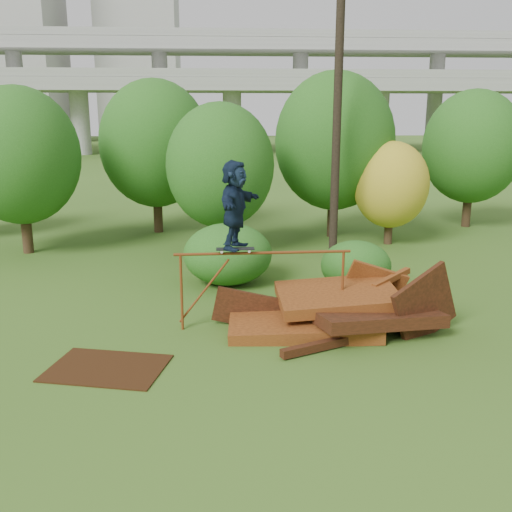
{
  "coord_description": "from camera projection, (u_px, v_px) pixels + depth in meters",
  "views": [
    {
      "loc": [
        -1.6,
        -10.54,
        4.74
      ],
      "look_at": [
        -0.8,
        2.0,
        1.6
      ],
      "focal_mm": 40.0,
      "sensor_mm": 36.0,
      "label": 1
    }
  ],
  "objects": [
    {
      "name": "ground",
      "position": [
        302.0,
        357.0,
        11.45
      ],
      "size": [
        240.0,
        240.0,
        0.0
      ],
      "primitive_type": "plane",
      "color": "#2D5116",
      "rests_on": "ground"
    },
    {
      "name": "scrap_pile",
      "position": [
        335.0,
        312.0,
        12.85
      ],
      "size": [
        5.59,
        2.95,
        1.94
      ],
      "color": "#4B220D",
      "rests_on": "ground"
    },
    {
      "name": "grind_rail",
      "position": [
        263.0,
        269.0,
        12.72
      ],
      "size": [
        3.94,
        0.15,
        1.78
      ],
      "color": "brown",
      "rests_on": "ground"
    },
    {
      "name": "skateboard",
      "position": [
        235.0,
        249.0,
        12.55
      ],
      "size": [
        0.85,
        0.25,
        0.09
      ],
      "rotation": [
        0.0,
        0.0,
        0.02
      ],
      "color": "black",
      "rests_on": "grind_rail"
    },
    {
      "name": "skater",
      "position": [
        235.0,
        205.0,
        12.31
      ],
      "size": [
        1.2,
        1.87,
        1.93
      ],
      "primitive_type": "imported",
      "rotation": [
        0.0,
        0.0,
        1.18
      ],
      "color": "#121F35",
      "rests_on": "skateboard"
    },
    {
      "name": "flat_plate",
      "position": [
        107.0,
        368.0,
        10.9
      ],
      "size": [
        2.46,
        2.0,
        0.03
      ],
      "primitive_type": "cube",
      "rotation": [
        0.0,
        0.0,
        -0.23
      ],
      "color": "black",
      "rests_on": "ground"
    },
    {
      "name": "tree_0",
      "position": [
        19.0,
        156.0,
        19.21
      ],
      "size": [
        4.04,
        4.04,
        5.69
      ],
      "color": "black",
      "rests_on": "ground"
    },
    {
      "name": "tree_1",
      "position": [
        155.0,
        144.0,
        22.7
      ],
      "size": [
        4.4,
        4.4,
        6.12
      ],
      "color": "black",
      "rests_on": "ground"
    },
    {
      "name": "tree_2",
      "position": [
        220.0,
        166.0,
        19.16
      ],
      "size": [
        3.66,
        3.66,
        5.15
      ],
      "color": "black",
      "rests_on": "ground"
    },
    {
      "name": "tree_3",
      "position": [
        334.0,
        142.0,
        21.82
      ],
      "size": [
        4.58,
        4.58,
        6.35
      ],
      "color": "black",
      "rests_on": "ground"
    },
    {
      "name": "tree_4",
      "position": [
        391.0,
        185.0,
        20.87
      ],
      "size": [
        2.76,
        2.76,
        3.8
      ],
      "color": "black",
      "rests_on": "ground"
    },
    {
      "name": "tree_5",
      "position": [
        472.0,
        147.0,
        23.89
      ],
      "size": [
        4.1,
        4.1,
        5.76
      ],
      "color": "black",
      "rests_on": "ground"
    },
    {
      "name": "shrub_left",
      "position": [
        228.0,
        254.0,
        16.17
      ],
      "size": [
        2.53,
        2.33,
        1.75
      ],
      "primitive_type": "ellipsoid",
      "color": "#174412",
      "rests_on": "ground"
    },
    {
      "name": "shrub_right",
      "position": [
        356.0,
        265.0,
        15.69
      ],
      "size": [
        1.94,
        1.78,
        1.37
      ],
      "primitive_type": "ellipsoid",
      "color": "#174412",
      "rests_on": "ground"
    },
    {
      "name": "utility_pole",
      "position": [
        337.0,
        118.0,
        18.56
      ],
      "size": [
        1.4,
        0.28,
        9.04
      ],
      "color": "black",
      "rests_on": "ground"
    },
    {
      "name": "freeway_overpass",
      "position": [
        231.0,
        67.0,
        69.87
      ],
      "size": [
        160.0,
        15.0,
        13.7
      ],
      "color": "gray",
      "rests_on": "ground"
    },
    {
      "name": "building_left",
      "position": [
        3.0,
        37.0,
        96.86
      ],
      "size": [
        18.0,
        16.0,
        35.0
      ],
      "primitive_type": "cube",
      "color": "#9E9E99",
      "rests_on": "ground"
    },
    {
      "name": "building_right",
      "position": [
        140.0,
        63.0,
        105.84
      ],
      "size": [
        14.0,
        14.0,
        28.0
      ],
      "primitive_type": "cube",
      "color": "#9E9E99",
      "rests_on": "ground"
    }
  ]
}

